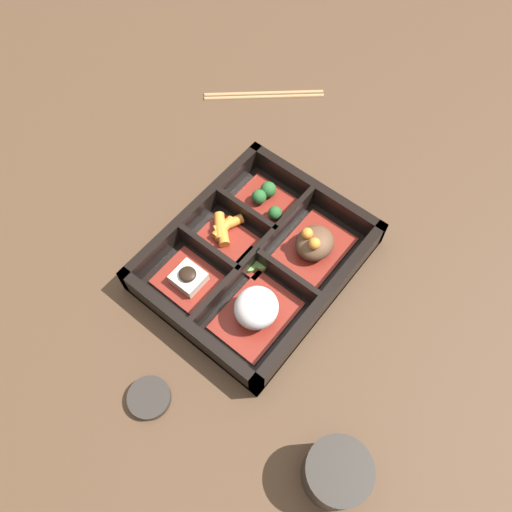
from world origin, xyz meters
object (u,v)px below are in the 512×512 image
Objects in this scene: tea_cup at (336,473)px; sauce_dish at (149,398)px; chopsticks at (264,94)px; bowl_rice at (256,310)px.

tea_cup reaches higher than sauce_dish.
sauce_dish reaches higher than chopsticks.
sauce_dish is (0.50, 0.22, 0.00)m from chopsticks.
tea_cup is 0.24m from sauce_dish.
chopsticks is 0.55m from sauce_dish.
sauce_dish is (0.17, -0.04, -0.03)m from bowl_rice.
chopsticks is (-0.33, -0.25, -0.03)m from bowl_rice.
sauce_dish is at bearing -12.35° from bowl_rice.
tea_cup is at bearing 45.98° from chopsticks.
tea_cup is 0.44× the size of chopsticks.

